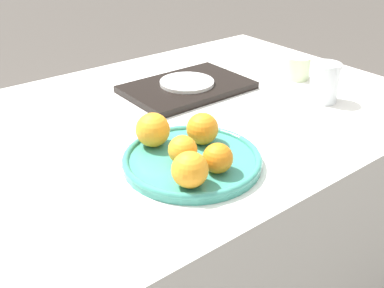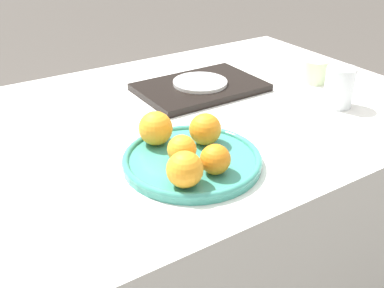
{
  "view_description": "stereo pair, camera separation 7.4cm",
  "coord_description": "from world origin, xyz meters",
  "px_view_note": "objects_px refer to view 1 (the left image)",
  "views": [
    {
      "loc": [
        -0.52,
        -0.87,
        1.24
      ],
      "look_at": [
        -0.02,
        -0.23,
        0.8
      ],
      "focal_mm": 42.0,
      "sensor_mm": 36.0,
      "label": 1
    },
    {
      "loc": [
        -0.46,
        -0.91,
        1.24
      ],
      "look_at": [
        -0.02,
        -0.23,
        0.8
      ],
      "focal_mm": 42.0,
      "sensor_mm": 36.0,
      "label": 2
    }
  ],
  "objects_px": {
    "fruit_platter": "(192,160)",
    "cup_0": "(298,68)",
    "orange_3": "(202,129)",
    "water_glass": "(325,82)",
    "side_plate": "(187,82)",
    "orange_4": "(153,130)",
    "orange_0": "(183,150)",
    "orange_2": "(190,170)",
    "serving_tray": "(187,87)",
    "orange_1": "(218,158)"
  },
  "relations": [
    {
      "from": "fruit_platter",
      "to": "cup_0",
      "type": "bearing_deg",
      "value": 19.87
    },
    {
      "from": "orange_3",
      "to": "water_glass",
      "type": "bearing_deg",
      "value": 1.19
    },
    {
      "from": "side_plate",
      "to": "cup_0",
      "type": "bearing_deg",
      "value": -21.5
    },
    {
      "from": "orange_3",
      "to": "cup_0",
      "type": "relative_size",
      "value": 0.94
    },
    {
      "from": "side_plate",
      "to": "orange_4",
      "type": "bearing_deg",
      "value": -138.96
    },
    {
      "from": "fruit_platter",
      "to": "side_plate",
      "type": "relative_size",
      "value": 1.86
    },
    {
      "from": "orange_0",
      "to": "orange_2",
      "type": "xyz_separation_m",
      "value": [
        -0.04,
        -0.08,
        0.0
      ]
    },
    {
      "from": "fruit_platter",
      "to": "cup_0",
      "type": "relative_size",
      "value": 3.9
    },
    {
      "from": "water_glass",
      "to": "orange_4",
      "type": "bearing_deg",
      "value": 174.67
    },
    {
      "from": "side_plate",
      "to": "fruit_platter",
      "type": "bearing_deg",
      "value": -125.98
    },
    {
      "from": "side_plate",
      "to": "cup_0",
      "type": "height_order",
      "value": "cup_0"
    },
    {
      "from": "fruit_platter",
      "to": "orange_4",
      "type": "distance_m",
      "value": 0.11
    },
    {
      "from": "serving_tray",
      "to": "cup_0",
      "type": "bearing_deg",
      "value": -21.5
    },
    {
      "from": "orange_1",
      "to": "serving_tray",
      "type": "height_order",
      "value": "orange_1"
    },
    {
      "from": "orange_0",
      "to": "serving_tray",
      "type": "xyz_separation_m",
      "value": [
        0.27,
        0.34,
        -0.04
      ]
    },
    {
      "from": "orange_0",
      "to": "side_plate",
      "type": "xyz_separation_m",
      "value": [
        0.27,
        0.34,
        -0.02
      ]
    },
    {
      "from": "orange_0",
      "to": "cup_0",
      "type": "relative_size",
      "value": 0.8
    },
    {
      "from": "orange_1",
      "to": "water_glass",
      "type": "bearing_deg",
      "value": 13.79
    },
    {
      "from": "fruit_platter",
      "to": "cup_0",
      "type": "distance_m",
      "value": 0.61
    },
    {
      "from": "fruit_platter",
      "to": "orange_0",
      "type": "bearing_deg",
      "value": -173.04
    },
    {
      "from": "orange_0",
      "to": "water_glass",
      "type": "distance_m",
      "value": 0.53
    },
    {
      "from": "orange_0",
      "to": "orange_3",
      "type": "relative_size",
      "value": 0.86
    },
    {
      "from": "cup_0",
      "to": "serving_tray",
      "type": "bearing_deg",
      "value": 158.5
    },
    {
      "from": "orange_0",
      "to": "fruit_platter",
      "type": "bearing_deg",
      "value": 6.96
    },
    {
      "from": "orange_4",
      "to": "side_plate",
      "type": "bearing_deg",
      "value": 41.04
    },
    {
      "from": "side_plate",
      "to": "orange_3",
      "type": "bearing_deg",
      "value": -121.91
    },
    {
      "from": "cup_0",
      "to": "water_glass",
      "type": "bearing_deg",
      "value": -116.78
    },
    {
      "from": "orange_2",
      "to": "water_glass",
      "type": "xyz_separation_m",
      "value": [
        0.56,
        0.13,
        0.0
      ]
    },
    {
      "from": "orange_0",
      "to": "orange_4",
      "type": "distance_m",
      "value": 0.1
    },
    {
      "from": "fruit_platter",
      "to": "orange_4",
      "type": "xyz_separation_m",
      "value": [
        -0.03,
        0.1,
        0.04
      ]
    },
    {
      "from": "orange_0",
      "to": "orange_1",
      "type": "xyz_separation_m",
      "value": [
        0.03,
        -0.07,
        0.0
      ]
    },
    {
      "from": "fruit_platter",
      "to": "orange_2",
      "type": "distance_m",
      "value": 0.11
    },
    {
      "from": "fruit_platter",
      "to": "water_glass",
      "type": "relative_size",
      "value": 2.71
    },
    {
      "from": "orange_1",
      "to": "serving_tray",
      "type": "relative_size",
      "value": 0.17
    },
    {
      "from": "serving_tray",
      "to": "side_plate",
      "type": "distance_m",
      "value": 0.02
    },
    {
      "from": "fruit_platter",
      "to": "orange_0",
      "type": "relative_size",
      "value": 4.87
    },
    {
      "from": "water_glass",
      "to": "cup_0",
      "type": "height_order",
      "value": "water_glass"
    },
    {
      "from": "orange_2",
      "to": "orange_0",
      "type": "bearing_deg",
      "value": 62.1
    },
    {
      "from": "orange_0",
      "to": "orange_2",
      "type": "distance_m",
      "value": 0.09
    },
    {
      "from": "orange_0",
      "to": "serving_tray",
      "type": "height_order",
      "value": "orange_0"
    },
    {
      "from": "fruit_platter",
      "to": "side_plate",
      "type": "bearing_deg",
      "value": 54.02
    },
    {
      "from": "orange_0",
      "to": "water_glass",
      "type": "xyz_separation_m",
      "value": [
        0.52,
        0.05,
        0.01
      ]
    },
    {
      "from": "fruit_platter",
      "to": "orange_4",
      "type": "height_order",
      "value": "orange_4"
    },
    {
      "from": "orange_3",
      "to": "cup_0",
      "type": "height_order",
      "value": "orange_3"
    },
    {
      "from": "orange_1",
      "to": "cup_0",
      "type": "height_order",
      "value": "orange_1"
    },
    {
      "from": "orange_3",
      "to": "cup_0",
      "type": "xyz_separation_m",
      "value": [
        0.52,
        0.17,
        -0.02
      ]
    },
    {
      "from": "orange_2",
      "to": "orange_4",
      "type": "xyz_separation_m",
      "value": [
        0.03,
        0.18,
        0.0
      ]
    },
    {
      "from": "side_plate",
      "to": "orange_0",
      "type": "bearing_deg",
      "value": -128.54
    },
    {
      "from": "orange_2",
      "to": "fruit_platter",
      "type": "bearing_deg",
      "value": 49.8
    },
    {
      "from": "orange_1",
      "to": "orange_3",
      "type": "xyz_separation_m",
      "value": [
        0.05,
        0.11,
        0.0
      ]
    }
  ]
}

